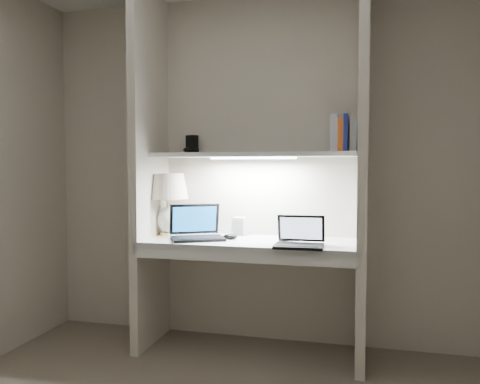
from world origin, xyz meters
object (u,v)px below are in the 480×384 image
(laptop_main, at_px, (196,231))
(book_row, at_px, (349,134))
(speaker, at_px, (239,226))
(table_lamp, at_px, (167,193))
(laptop_netbook, at_px, (300,239))

(laptop_main, xyz_separation_m, book_row, (1.02, 0.22, 0.66))
(laptop_main, bearing_deg, speaker, 13.02)
(table_lamp, distance_m, book_row, 1.35)
(speaker, height_order, book_row, book_row)
(table_lamp, distance_m, laptop_netbook, 1.07)
(laptop_netbook, height_order, speaker, laptop_netbook)
(speaker, bearing_deg, laptop_netbook, -24.26)
(table_lamp, xyz_separation_m, book_row, (1.28, 0.10, 0.41))
(speaker, bearing_deg, table_lamp, -156.71)
(laptop_main, height_order, laptop_netbook, laptop_main)
(table_lamp, relative_size, laptop_main, 1.00)
(table_lamp, relative_size, laptop_netbook, 1.49)
(table_lamp, relative_size, book_row, 1.75)
(table_lamp, height_order, laptop_netbook, table_lamp)
(table_lamp, xyz_separation_m, laptop_netbook, (1.00, -0.27, -0.26))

